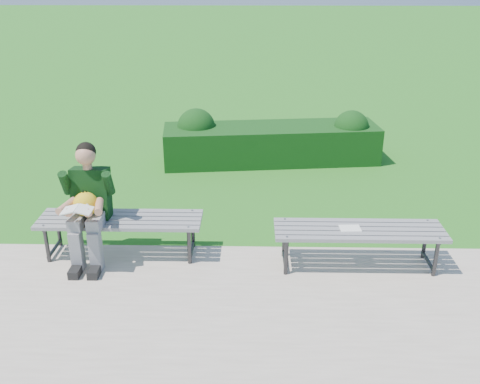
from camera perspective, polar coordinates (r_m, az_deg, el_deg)
ground at (r=6.28m, az=-2.48°, el=-5.95°), size 80.00×80.00×0.00m
walkway at (r=4.83m, az=-3.79°, el=-15.98°), size 30.00×3.50×0.02m
hedge at (r=8.92m, az=3.18°, el=5.48°), size 3.60×1.27×0.88m
bench_left at (r=6.08m, az=-12.64°, el=-3.19°), size 1.80×0.50×0.46m
bench_right at (r=5.84m, az=12.58°, el=-4.31°), size 1.80×0.50×0.46m
seated_boy at (r=5.95m, az=-15.91°, el=-0.95°), size 0.56×0.76×1.31m
paper_sheet at (r=5.79m, az=11.66°, el=-3.81°), size 0.23×0.17×0.01m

